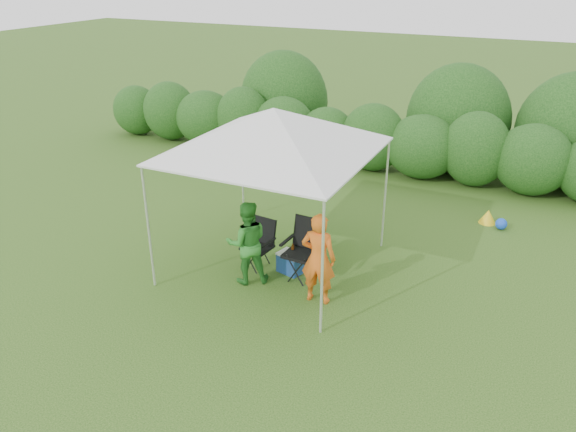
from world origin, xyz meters
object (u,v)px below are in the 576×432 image
at_px(woman, 247,243).
at_px(cooler, 290,263).
at_px(chair_right, 305,245).
at_px(canopy, 274,130).
at_px(chair_left, 260,240).
at_px(man, 318,259).

height_order(woman, cooler, woman).
relative_size(chair_right, cooler, 2.07).
bearing_deg(canopy, chair_left, -150.98).
distance_m(chair_left, woman, 0.62).
bearing_deg(chair_right, chair_left, -175.38).
relative_size(chair_right, woman, 0.71).
bearing_deg(cooler, woman, -117.81).
relative_size(chair_left, woman, 0.60).
xyz_separation_m(chair_right, chair_left, (-0.86, -0.02, -0.09)).
xyz_separation_m(canopy, cooler, (0.36, -0.12, -2.28)).
bearing_deg(cooler, chair_left, -164.98).
bearing_deg(chair_left, canopy, 35.85).
distance_m(woman, cooler, 0.94).
xyz_separation_m(chair_left, woman, (0.07, -0.57, 0.23)).
bearing_deg(chair_left, chair_right, 8.10).
bearing_deg(man, chair_right, -57.12).
xyz_separation_m(chair_left, cooler, (0.59, 0.01, -0.31)).
distance_m(chair_right, woman, 0.99).
relative_size(woman, cooler, 2.93).
height_order(canopy, man, canopy).
bearing_deg(woman, canopy, -137.98).
distance_m(chair_left, man, 1.52).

